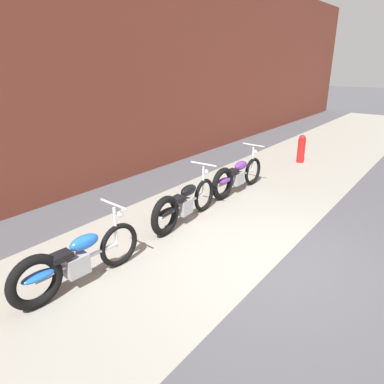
{
  "coord_description": "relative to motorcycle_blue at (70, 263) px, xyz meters",
  "views": [
    {
      "loc": [
        -4.49,
        -1.8,
        2.95
      ],
      "look_at": [
        0.21,
        1.74,
        0.75
      ],
      "focal_mm": 33.37,
      "sensor_mm": 36.0,
      "label": 1
    }
  ],
  "objects": [
    {
      "name": "fire_hydrant",
      "position": [
        8.05,
        -0.08,
        0.03
      ],
      "size": [
        0.22,
        0.22,
        0.84
      ],
      "color": "red",
      "rests_on": "ground"
    },
    {
      "name": "ground_plane",
      "position": [
        2.19,
        -1.97,
        -0.4
      ],
      "size": [
        80.0,
        80.0,
        0.0
      ],
      "primitive_type": "plane",
      "color": "#47474C"
    },
    {
      "name": "brick_building_wall",
      "position": [
        2.19,
        3.23,
        2.41
      ],
      "size": [
        36.0,
        0.5,
        5.61
      ],
      "primitive_type": "cube",
      "color": "brown",
      "rests_on": "ground"
    },
    {
      "name": "motorcycle_blue",
      "position": [
        0.0,
        0.0,
        0.0
      ],
      "size": [
        2.01,
        0.58,
        1.03
      ],
      "rotation": [
        0.0,
        0.0,
        -0.06
      ],
      "color": "black",
      "rests_on": "ground"
    },
    {
      "name": "motorcycle_black",
      "position": [
        2.47,
        0.08,
        0.0
      ],
      "size": [
        2.01,
        0.58,
        1.03
      ],
      "rotation": [
        0.0,
        0.0,
        0.06
      ],
      "color": "black",
      "rests_on": "ground"
    },
    {
      "name": "motorcycle_purple",
      "position": [
        4.54,
        0.15,
        0.0
      ],
      "size": [
        2.01,
        0.58,
        1.03
      ],
      "rotation": [
        0.0,
        0.0,
        -0.04
      ],
      "color": "black",
      "rests_on": "ground"
    },
    {
      "name": "sidewalk_slab",
      "position": [
        2.19,
        -0.22,
        -0.4
      ],
      "size": [
        36.0,
        3.5,
        0.01
      ],
      "primitive_type": "cube",
      "color": "gray",
      "rests_on": "ground"
    }
  ]
}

